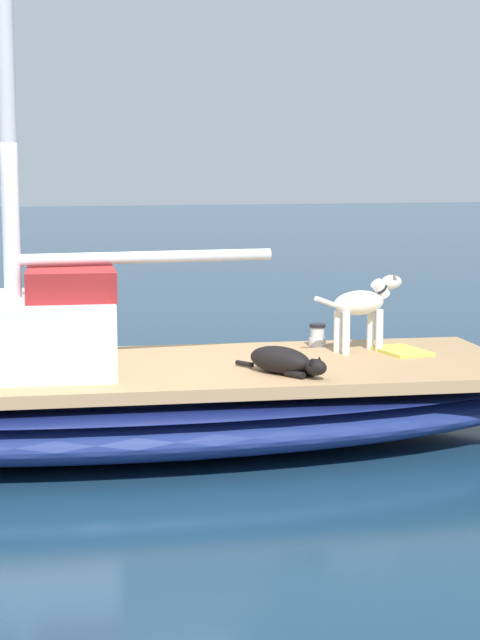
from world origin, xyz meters
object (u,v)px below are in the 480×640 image
at_px(sailboat_main, 126,405).
at_px(dog_white, 363,305).
at_px(deck_towel, 401,351).
at_px(dog_black, 283,361).
at_px(deck_winch, 317,336).

bearing_deg(sailboat_main, dog_white, -87.66).
bearing_deg(deck_towel, sailboat_main, 88.36).
xyz_separation_m(sailboat_main, deck_towel, (-0.07, -2.50, 0.34)).
height_order(dog_white, deck_towel, dog_white).
height_order(dog_black, dog_white, dog_white).
distance_m(dog_black, dog_white, 1.34).
relative_size(deck_winch, deck_towel, 0.38).
distance_m(sailboat_main, dog_white, 2.31).
height_order(dog_black, deck_towel, dog_black).
bearing_deg(dog_black, sailboat_main, 58.93).
bearing_deg(dog_white, dog_black, 126.91).
xyz_separation_m(dog_white, deck_winch, (0.38, 0.29, -0.32)).
distance_m(sailboat_main, deck_towel, 2.52).
relative_size(dog_black, dog_white, 0.93).
distance_m(dog_black, deck_winch, 1.38).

